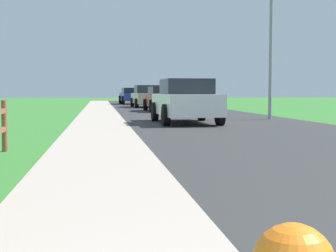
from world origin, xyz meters
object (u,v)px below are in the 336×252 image
object	(u,v)px
parked_car_red	(164,99)
parked_car_beige	(147,97)
street_lamp	(274,28)
parked_suv_white	(185,101)
parked_car_blue	(132,96)

from	to	relation	value
parked_car_red	parked_car_beige	size ratio (longest dim) A/B	1.00
street_lamp	parked_suv_white	bearing A→B (deg)	-154.58
parked_car_blue	street_lamp	bearing A→B (deg)	-80.66
street_lamp	parked_car_blue	bearing A→B (deg)	99.34
parked_car_beige	parked_car_blue	world-z (taller)	parked_car_beige
parked_car_red	parked_car_blue	xyz separation A→B (m)	(-0.75, 16.03, 0.03)
parked_car_beige	street_lamp	xyz separation A→B (m)	(3.63, -15.93, 2.94)
parked_car_blue	street_lamp	xyz separation A→B (m)	(4.08, -24.81, 2.95)
parked_suv_white	parked_car_blue	world-z (taller)	parked_suv_white
parked_car_red	parked_car_blue	bearing A→B (deg)	92.66
parked_car_red	street_lamp	size ratio (longest dim) A/B	0.72
parked_car_red	parked_car_blue	size ratio (longest dim) A/B	0.98
parked_suv_white	parked_car_red	size ratio (longest dim) A/B	1.01
parked_car_red	parked_car_beige	distance (m)	7.16
parked_car_blue	parked_car_beige	bearing A→B (deg)	-87.10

